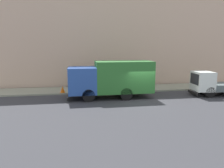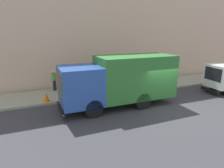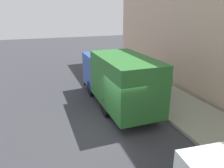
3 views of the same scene
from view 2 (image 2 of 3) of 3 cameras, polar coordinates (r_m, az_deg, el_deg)
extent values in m
plane|color=#343539|center=(13.21, 14.67, -6.46)|extent=(80.00, 80.00, 0.00)
cube|color=gray|center=(16.99, 5.21, -0.91)|extent=(3.48, 30.00, 0.16)
cube|color=#CCAC93|center=(18.40, 2.29, 18.56)|extent=(0.50, 30.00, 11.74)
cube|color=#264C9D|center=(11.61, -9.54, -0.42)|extent=(2.61, 2.41, 2.28)
cube|color=black|center=(11.34, -15.37, 0.31)|extent=(2.17, 0.08, 1.27)
cube|color=#2B6D2D|center=(12.87, 6.79, 2.35)|extent=(2.63, 5.10, 2.78)
cube|color=black|center=(11.85, -15.20, -7.48)|extent=(2.48, 0.14, 0.24)
cylinder|color=black|center=(11.04, -5.46, -7.34)|extent=(0.31, 1.08, 1.07)
cylinder|color=black|center=(13.11, -8.45, -3.78)|extent=(0.31, 1.08, 1.07)
cylinder|color=black|center=(12.31, 9.20, -5.06)|extent=(0.31, 1.08, 1.07)
cylinder|color=black|center=(14.20, 4.37, -2.18)|extent=(0.31, 1.08, 1.07)
cube|color=white|center=(17.51, 29.81, 2.04)|extent=(2.12, 1.78, 1.80)
cube|color=black|center=(16.91, 28.07, 2.63)|extent=(1.66, 0.21, 1.01)
cube|color=black|center=(17.15, 27.33, -1.76)|extent=(1.91, 0.29, 0.24)
cylinder|color=black|center=(18.49, 28.29, -0.05)|extent=(0.39, 1.01, 0.99)
cylinder|color=black|center=(16.27, -16.83, -0.39)|extent=(0.31, 0.31, 0.84)
cylinder|color=#4F8C3F|center=(16.10, -17.02, 2.13)|extent=(0.41, 0.41, 0.62)
sphere|color=#D3B18A|center=(16.02, -17.14, 3.62)|extent=(0.23, 0.23, 0.23)
cylinder|color=#5B524A|center=(14.91, -6.80, -1.14)|extent=(0.35, 0.35, 0.88)
cylinder|color=tan|center=(14.72, -6.89, 1.74)|extent=(0.46, 0.46, 0.65)
sphere|color=brown|center=(14.63, -6.94, 3.38)|extent=(0.21, 0.21, 0.21)
cylinder|color=#413D48|center=(15.97, -0.83, -0.07)|extent=(0.34, 0.34, 0.81)
cylinder|color=#508A42|center=(15.80, -0.84, 2.53)|extent=(0.46, 0.46, 0.67)
sphere|color=#CAA78E|center=(15.71, -0.85, 4.10)|extent=(0.21, 0.21, 0.21)
cone|color=orange|center=(13.77, -19.12, -3.76)|extent=(0.45, 0.45, 0.65)
cylinder|color=#4C5156|center=(14.25, -4.83, 1.73)|extent=(0.08, 0.08, 2.60)
cube|color=blue|center=(14.04, -5.00, 5.91)|extent=(0.44, 0.03, 0.36)
camera|label=1|loc=(7.37, 139.18, -13.48)|focal=32.78mm
camera|label=3|loc=(17.78, 48.20, 13.35)|focal=34.10mm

